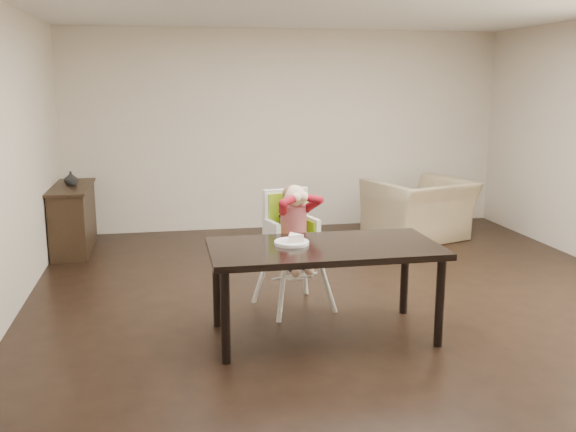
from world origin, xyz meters
name	(u,v)px	position (x,y,z in m)	size (l,w,h in m)	color
ground	(362,311)	(0.00, 0.00, 0.00)	(7.00, 7.00, 0.00)	black
room_walls	(367,100)	(0.00, 0.00, 1.86)	(6.02, 7.02, 2.71)	beige
dining_table	(324,255)	(-0.47, -0.47, 0.67)	(1.80, 0.90, 0.75)	black
high_chair	(292,221)	(-0.58, 0.24, 0.79)	(0.57, 0.57, 1.12)	white
plate	(293,241)	(-0.71, -0.39, 0.78)	(0.34, 0.34, 0.08)	white
armchair	(420,200)	(1.53, 2.45, 0.52)	(1.19, 0.77, 1.04)	#9C8963
sideboard	(73,218)	(-2.78, 2.70, 0.40)	(0.44, 1.26, 0.79)	black
vase	(71,179)	(-2.78, 2.72, 0.87)	(0.16, 0.17, 0.16)	#99999E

